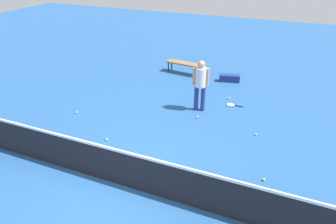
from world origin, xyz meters
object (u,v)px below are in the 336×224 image
object	(u,v)px
tennis_ball_near_player	(77,112)
tennis_ball_stray_left	(256,135)
tennis_ball_midcourt	(264,180)
equipment_bag	(229,78)
tennis_ball_baseline	(197,117)
tennis_ball_stray_right	(229,98)
player_near_side	(200,82)
courtside_bench	(184,64)
tennis_ball_by_net	(107,140)
tennis_racket_near_player	(231,105)

from	to	relation	value
tennis_ball_near_player	tennis_ball_stray_left	distance (m)	5.63
tennis_ball_near_player	tennis_ball_midcourt	size ratio (longest dim) A/B	1.00
tennis_ball_near_player	equipment_bag	bearing A→B (deg)	-130.67
tennis_ball_baseline	tennis_ball_stray_left	world-z (taller)	same
tennis_ball_midcourt	tennis_ball_stray_left	xyz separation A→B (m)	(0.46, -1.89, 0.00)
tennis_ball_stray_left	tennis_ball_stray_right	world-z (taller)	same
player_near_side	tennis_ball_stray_left	bearing A→B (deg)	156.16
tennis_ball_stray_right	equipment_bag	bearing A→B (deg)	-76.55
equipment_bag	courtside_bench	bearing A→B (deg)	-4.51
tennis_ball_baseline	player_near_side	bearing A→B (deg)	-77.37
player_near_side	equipment_bag	size ratio (longest dim) A/B	2.02
tennis_ball_by_net	tennis_ball_stray_right	xyz separation A→B (m)	(-2.55, -3.92, 0.00)
tennis_ball_by_net	tennis_ball_midcourt	distance (m)	4.25
tennis_ball_near_player	tennis_ball_stray_left	bearing A→B (deg)	-170.88
tennis_ball_by_net	courtside_bench	xyz separation A→B (m)	(-0.19, -5.70, 0.38)
player_near_side	courtside_bench	world-z (taller)	player_near_side
tennis_ball_midcourt	tennis_ball_by_net	bearing A→B (deg)	-0.19
player_near_side	tennis_ball_stray_left	xyz separation A→B (m)	(-1.98, 0.87, -0.98)
tennis_ball_by_net	tennis_ball_stray_right	size ratio (longest dim) A/B	1.00
player_near_side	courtside_bench	bearing A→B (deg)	-61.23
tennis_ball_stray_left	tennis_ball_stray_right	bearing A→B (deg)	-58.70
tennis_ball_near_player	tennis_ball_baseline	size ratio (longest dim) A/B	1.00
tennis_ball_by_net	equipment_bag	bearing A→B (deg)	-111.26
tennis_ball_midcourt	tennis_ball_stray_right	size ratio (longest dim) A/B	1.00
tennis_racket_near_player	tennis_ball_stray_left	world-z (taller)	tennis_ball_stray_left
tennis_ball_by_net	tennis_ball_stray_right	distance (m)	4.67
player_near_side	tennis_ball_stray_left	distance (m)	2.37
player_near_side	tennis_ball_baseline	xyz separation A→B (m)	(-0.12, 0.54, -0.98)
tennis_ball_baseline	courtside_bench	size ratio (longest dim) A/B	0.04
tennis_ball_baseline	tennis_ball_stray_right	bearing A→B (deg)	-109.70
tennis_ball_by_net	tennis_ball_midcourt	size ratio (longest dim) A/B	1.00
tennis_ball_baseline	equipment_bag	bearing A→B (deg)	-93.83
tennis_ball_by_net	tennis_ball_midcourt	bearing A→B (deg)	179.81
courtside_bench	tennis_ball_by_net	bearing A→B (deg)	88.09
tennis_ball_stray_left	tennis_ball_stray_right	size ratio (longest dim) A/B	1.00
player_near_side	tennis_ball_baseline	bearing A→B (deg)	102.63
tennis_ball_midcourt	courtside_bench	xyz separation A→B (m)	(4.06, -5.72, 0.38)
tennis_ball_midcourt	equipment_bag	world-z (taller)	equipment_bag
tennis_ball_by_net	tennis_ball_stray_left	distance (m)	4.23
player_near_side	tennis_ball_midcourt	distance (m)	3.81
tennis_ball_near_player	player_near_side	bearing A→B (deg)	-153.74
tennis_ball_near_player	equipment_bag	size ratio (longest dim) A/B	0.08
tennis_ball_by_net	tennis_ball_midcourt	world-z (taller)	same
player_near_side	tennis_ball_stray_right	bearing A→B (deg)	-121.99
tennis_racket_near_player	courtside_bench	bearing A→B (deg)	-40.83
tennis_racket_near_player	tennis_ball_stray_right	distance (m)	0.46
tennis_ball_stray_right	courtside_bench	size ratio (longest dim) A/B	0.04
player_near_side	tennis_ball_stray_right	xyz separation A→B (m)	(-0.73, -1.17, -0.98)
tennis_racket_near_player	tennis_ball_near_player	bearing A→B (deg)	29.29
player_near_side	tennis_ball_near_player	world-z (taller)	player_near_side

